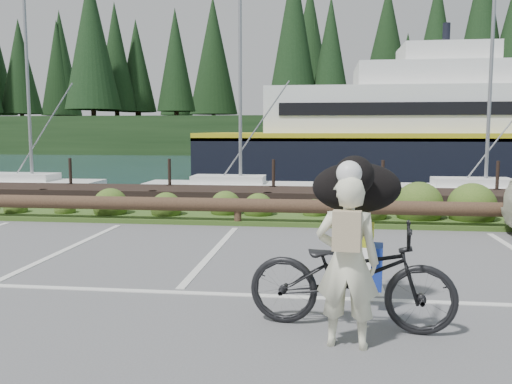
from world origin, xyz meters
TOP-DOWN VIEW (x-y plane):
  - ground at (0.00, 0.00)m, footprint 72.00×72.00m
  - harbor_backdrop at (0.40, 78.42)m, footprint 170.00×160.00m
  - vegetation_strip at (0.00, 5.30)m, footprint 34.00×1.60m
  - log_rail at (0.00, 4.60)m, footprint 32.00×0.30m
  - bicycle at (2.15, -1.38)m, footprint 2.23×1.00m
  - cyclist at (2.09, -1.88)m, footprint 0.65×0.47m
  - dog at (2.23, -0.70)m, footprint 0.61×1.07m

SIDE VIEW (x-z plane):
  - harbor_backdrop at x=0.40m, z-range -15.00..15.00m
  - ground at x=0.00m, z-range 0.00..0.00m
  - log_rail at x=0.00m, z-range -0.30..0.30m
  - vegetation_strip at x=0.00m, z-range 0.00..0.10m
  - bicycle at x=2.15m, z-range 0.00..1.13m
  - cyclist at x=2.09m, z-range 0.00..1.66m
  - dog at x=2.23m, z-range 1.13..1.72m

